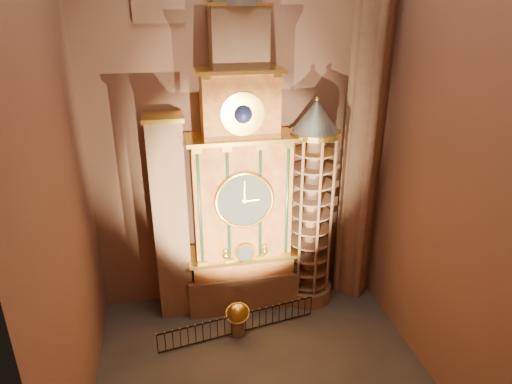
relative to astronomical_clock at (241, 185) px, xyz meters
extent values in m
plane|color=#383330|center=(0.00, -4.96, -6.68)|extent=(14.00, 14.00, 0.00)
plane|color=#8F614D|center=(0.00, 1.04, 4.32)|extent=(22.00, 0.00, 22.00)
plane|color=#8F614D|center=(-7.00, -4.96, 4.32)|extent=(0.00, 22.00, 22.00)
plane|color=#8F614D|center=(7.00, -4.96, 4.32)|extent=(0.00, 22.00, 22.00)
cube|color=#8C634C|center=(0.00, 0.04, -5.68)|extent=(5.60, 2.20, 2.00)
cube|color=maroon|center=(0.00, 0.04, -4.18)|extent=(5.00, 2.00, 1.00)
cube|color=yellow|center=(0.00, -0.01, -3.63)|extent=(5.40, 2.30, 0.18)
cube|color=maroon|center=(0.00, 0.04, -0.68)|extent=(4.60, 2.00, 6.00)
cylinder|color=black|center=(-2.05, -0.82, -0.68)|extent=(0.32, 0.32, 5.60)
cylinder|color=black|center=(-0.75, -0.82, -0.68)|extent=(0.32, 0.32, 5.60)
cylinder|color=black|center=(0.75, -0.82, -0.68)|extent=(0.32, 0.32, 5.60)
cylinder|color=black|center=(2.05, -0.82, -0.68)|extent=(0.32, 0.32, 5.60)
cube|color=yellow|center=(0.00, -0.01, 2.37)|extent=(5.00, 2.25, 0.18)
cylinder|color=#2D3033|center=(0.00, -0.97, -0.38)|extent=(2.60, 0.12, 2.60)
torus|color=yellow|center=(0.00, -1.02, -0.38)|extent=(2.80, 0.16, 2.80)
cylinder|color=yellow|center=(0.00, -1.12, -3.08)|extent=(0.90, 0.10, 0.90)
sphere|color=yellow|center=(-0.95, -1.07, -3.13)|extent=(0.36, 0.36, 0.36)
sphere|color=yellow|center=(0.95, -1.07, -3.13)|extent=(0.36, 0.36, 0.36)
cube|color=maroon|center=(0.00, 0.04, 3.82)|extent=(3.40, 1.80, 3.00)
sphere|color=#0B0D38|center=(0.00, -0.87, 3.62)|extent=(0.80, 0.80, 0.80)
cube|color=yellow|center=(0.00, -0.01, 5.37)|extent=(3.80, 2.00, 0.15)
cube|color=#8C634C|center=(0.00, 0.04, 6.62)|extent=(2.40, 1.60, 2.60)
cube|color=#8C634C|center=(-3.40, 0.04, -1.68)|extent=(1.60, 1.40, 10.00)
cube|color=yellow|center=(-3.40, -0.38, -3.68)|extent=(1.35, 0.10, 2.10)
cube|color=#4F2415|center=(-3.40, -0.44, -3.68)|extent=(1.05, 0.04, 1.75)
cube|color=yellow|center=(-3.40, -0.38, -1.08)|extent=(1.35, 0.10, 2.10)
cube|color=#4F2415|center=(-3.40, -0.44, -1.08)|extent=(1.05, 0.04, 1.75)
cube|color=yellow|center=(-3.40, -0.38, 1.52)|extent=(1.35, 0.10, 2.10)
cube|color=#4F2415|center=(-3.40, -0.44, 1.52)|extent=(1.05, 0.04, 1.75)
cube|color=yellow|center=(-3.40, 0.04, 3.42)|extent=(1.80, 1.60, 0.20)
cylinder|color=#8C634C|center=(3.50, -0.26, -6.28)|extent=(2.50, 2.50, 0.80)
cylinder|color=#8C634C|center=(3.50, -0.26, -1.78)|extent=(0.70, 0.70, 8.20)
cylinder|color=yellow|center=(3.50, -0.26, 2.42)|extent=(2.40, 2.40, 0.25)
cone|color=slate|center=(3.50, -0.26, 3.22)|extent=(2.30, 2.30, 1.50)
sphere|color=yellow|center=(3.50, -0.26, 4.02)|extent=(0.20, 0.20, 0.20)
cylinder|color=#8C634C|center=(6.10, 0.04, 4.32)|extent=(1.60, 1.60, 22.00)
cylinder|color=#8C634C|center=(6.90, 0.04, 4.32)|extent=(0.44, 0.44, 22.00)
cylinder|color=#8C634C|center=(5.30, 0.04, 4.32)|extent=(0.44, 0.44, 22.00)
cylinder|color=#8C634C|center=(6.10, 0.84, 4.32)|extent=(0.44, 0.44, 22.00)
cylinder|color=#8C634C|center=(6.10, -0.76, 4.32)|extent=(0.44, 0.44, 22.00)
cylinder|color=#8C634C|center=(-0.64, -2.51, -6.31)|extent=(0.63, 0.63, 0.73)
sphere|color=gold|center=(-0.64, -2.51, -5.47)|extent=(0.94, 0.94, 0.94)
torus|color=gold|center=(-0.64, -2.51, -5.47)|extent=(1.46, 1.42, 0.51)
cube|color=black|center=(-0.60, -2.53, -5.58)|extent=(7.63, 1.39, 0.05)
cube|color=black|center=(-0.60, -2.53, -6.58)|extent=(7.63, 1.39, 0.05)
camera|label=1|loc=(-3.24, -19.88, 8.17)|focal=32.00mm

